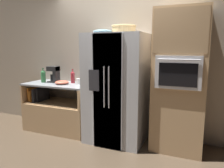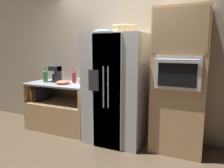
{
  "view_description": "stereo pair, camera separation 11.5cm",
  "coord_description": "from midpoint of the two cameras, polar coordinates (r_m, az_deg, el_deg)",
  "views": [
    {
      "loc": [
        1.36,
        -3.25,
        1.56
      ],
      "look_at": [
        0.04,
        -0.06,
        0.97
      ],
      "focal_mm": 35.0,
      "sensor_mm": 36.0,
      "label": 1
    },
    {
      "loc": [
        1.46,
        -3.2,
        1.56
      ],
      "look_at": [
        0.04,
        -0.06,
        0.97
      ],
      "focal_mm": 35.0,
      "sensor_mm": 36.0,
      "label": 2
    }
  ],
  "objects": [
    {
      "name": "bottle_short",
      "position": [
        4.37,
        -16.34,
        2.12
      ],
      "size": [
        0.09,
        0.09,
        0.27
      ],
      "color": "#33723F",
      "rests_on": "counter_left"
    },
    {
      "name": "mixing_bowl",
      "position": [
        4.07,
        -11.88,
        0.5
      ],
      "size": [
        0.25,
        0.25,
        0.07
      ],
      "color": "#DB664C",
      "rests_on": "counter_left"
    },
    {
      "name": "bottle_tall",
      "position": [
        4.15,
        -9.11,
        1.94
      ],
      "size": [
        0.08,
        0.08,
        0.26
      ],
      "color": "maroon",
      "rests_on": "counter_left"
    },
    {
      "name": "mug",
      "position": [
        4.02,
        -7.52,
        0.75
      ],
      "size": [
        0.13,
        0.1,
        0.1
      ],
      "color": "silver",
      "rests_on": "counter_left"
    },
    {
      "name": "wall_back",
      "position": [
        3.92,
        3.37,
        7.29
      ],
      "size": [
        12.0,
        0.06,
        2.8
      ],
      "color": "tan",
      "rests_on": "ground_plane"
    },
    {
      "name": "fruit_bowl",
      "position": [
        3.61,
        -1.43,
        13.56
      ],
      "size": [
        0.31,
        0.31,
        0.07
      ],
      "color": "#668C99",
      "rests_on": "refrigerator"
    },
    {
      "name": "coffee_maker",
      "position": [
        4.29,
        -13.66,
        2.71
      ],
      "size": [
        0.2,
        0.16,
        0.31
      ],
      "color": "black",
      "rests_on": "counter_left"
    },
    {
      "name": "wicker_basket",
      "position": [
        3.56,
        4.12,
        14.17
      ],
      "size": [
        0.39,
        0.39,
        0.13
      ],
      "color": "tan",
      "rests_on": "refrigerator"
    },
    {
      "name": "refrigerator",
      "position": [
        3.57,
        2.04,
        -1.23
      ],
      "size": [
        0.94,
        0.78,
        1.77
      ],
      "color": "silver",
      "rests_on": "ground_plane"
    },
    {
      "name": "wall_oven",
      "position": [
        3.37,
        18.2,
        0.56
      ],
      "size": [
        0.75,
        0.67,
        2.1
      ],
      "color": "tan",
      "rests_on": "ground_plane"
    },
    {
      "name": "ground_plane",
      "position": [
        3.85,
        0.77,
        -14.27
      ],
      "size": [
        20.0,
        20.0,
        0.0
      ],
      "primitive_type": "plane",
      "color": "#4C3D2D"
    },
    {
      "name": "counter_left",
      "position": [
        4.32,
        -12.51,
        -7.16
      ],
      "size": [
        1.26,
        0.66,
        0.89
      ],
      "color": "tan",
      "rests_on": "ground_plane"
    }
  ]
}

